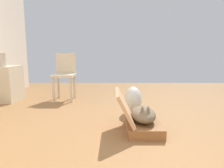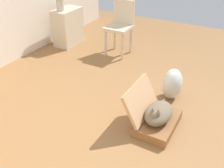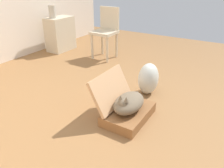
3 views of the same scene
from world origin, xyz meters
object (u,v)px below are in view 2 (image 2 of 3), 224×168
at_px(suitcase_base, 157,123).
at_px(vase_tall, 60,4).
at_px(cat, 158,113).
at_px(side_table, 68,27).
at_px(chair, 120,25).
at_px(plastic_bag_white, 172,84).

xyz_separation_m(suitcase_base, vase_tall, (1.32, 2.36, 0.73)).
relative_size(cat, side_table, 0.78).
xyz_separation_m(vase_tall, chair, (0.25, -1.06, -0.28)).
height_order(cat, plastic_bag_white, plastic_bag_white).
bearing_deg(vase_tall, chair, -76.83).
height_order(plastic_bag_white, chair, chair).
bearing_deg(cat, side_table, 57.91).
xyz_separation_m(side_table, chair, (0.11, -1.05, 0.18)).
distance_m(cat, plastic_bag_white, 0.66).
height_order(cat, vase_tall, vase_tall).
xyz_separation_m(cat, vase_tall, (1.33, 2.36, 0.59)).
relative_size(plastic_bag_white, vase_tall, 1.71).
relative_size(vase_tall, chair, 0.27).
bearing_deg(suitcase_base, chair, 39.65).
height_order(cat, chair, chair).
height_order(side_table, chair, chair).
distance_m(suitcase_base, vase_tall, 2.81).
relative_size(suitcase_base, plastic_bag_white, 1.44).
distance_m(suitcase_base, side_table, 2.78).
xyz_separation_m(side_table, vase_tall, (-0.14, 0.02, 0.45)).
bearing_deg(chair, suitcase_base, -50.86).
distance_m(side_table, vase_tall, 0.47).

